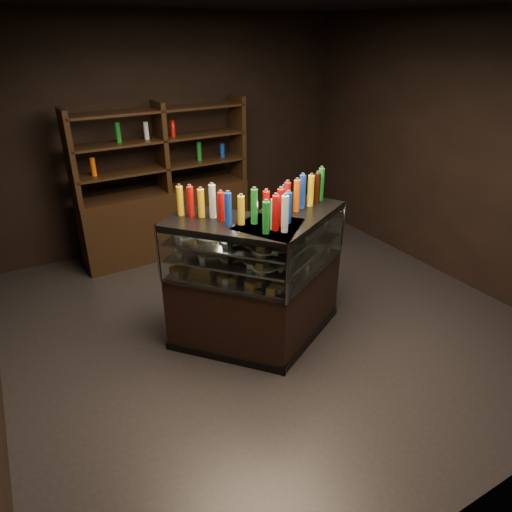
{
  "coord_description": "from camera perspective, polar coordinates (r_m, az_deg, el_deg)",
  "views": [
    {
      "loc": [
        -2.08,
        -3.5,
        2.74
      ],
      "look_at": [
        -0.31,
        -0.37,
        0.97
      ],
      "focal_mm": 32.0,
      "sensor_mm": 36.0,
      "label": 1
    }
  ],
  "objects": [
    {
      "name": "food_display",
      "position": [
        4.1,
        0.72,
        1.05
      ],
      "size": [
        1.51,
        0.92,
        0.41
      ],
      "color": "gold",
      "rests_on": "display_case"
    },
    {
      "name": "potted_conifer",
      "position": [
        6.34,
        7.7,
        4.7
      ],
      "size": [
        0.36,
        0.36,
        0.78
      ],
      "rotation": [
        0.0,
        0.0,
        0.32
      ],
      "color": "black",
      "rests_on": "ground"
    },
    {
      "name": "bottles_top",
      "position": [
        3.94,
        0.73,
        6.72
      ],
      "size": [
        1.34,
        0.78,
        0.3
      ],
      "color": "#147223",
      "rests_on": "display_case"
    },
    {
      "name": "display_case",
      "position": [
        4.37,
        0.66,
        -5.6
      ],
      "size": [
        1.82,
        1.28,
        1.3
      ],
      "rotation": [
        0.0,
        0.0,
        -0.17
      ],
      "color": "black",
      "rests_on": "ground"
    },
    {
      "name": "ground",
      "position": [
        4.91,
        1.03,
        -7.75
      ],
      "size": [
        5.0,
        5.0,
        0.0
      ],
      "primitive_type": "plane",
      "color": "black",
      "rests_on": "ground"
    },
    {
      "name": "back_shelving",
      "position": [
        6.21,
        -11.06,
        5.63
      ],
      "size": [
        2.26,
        0.5,
        2.0
      ],
      "rotation": [
        0.0,
        0.0,
        0.04
      ],
      "color": "black",
      "rests_on": "ground"
    },
    {
      "name": "room_shell",
      "position": [
        4.15,
        1.25,
        15.07
      ],
      "size": [
        5.02,
        5.02,
        3.01
      ],
      "color": "black",
      "rests_on": "ground"
    }
  ]
}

